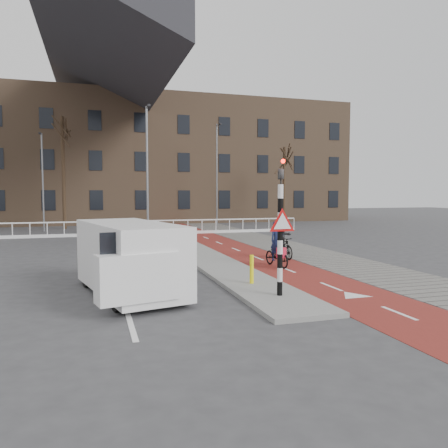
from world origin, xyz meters
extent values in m
plane|color=#38383A|center=(0.00, 0.00, 0.00)|extent=(120.00, 120.00, 0.00)
cube|color=maroon|center=(1.50, 10.00, 0.01)|extent=(2.50, 60.00, 0.01)
cube|color=slate|center=(4.30, 10.00, 0.01)|extent=(3.00, 60.00, 0.01)
cube|color=gray|center=(-0.70, 4.00, 0.06)|extent=(1.80, 16.00, 0.12)
cylinder|color=black|center=(-0.60, -2.00, 1.56)|extent=(0.14, 0.14, 2.88)
imported|color=black|center=(-0.60, -2.00, 3.40)|extent=(0.13, 0.16, 0.80)
cylinder|color=#FF0C05|center=(-0.60, -2.14, 3.58)|extent=(0.11, 0.02, 0.11)
cylinder|color=#FEF00E|center=(-0.78, -0.38, 0.54)|extent=(0.12, 0.12, 0.84)
imported|color=black|center=(1.40, 2.76, 0.44)|extent=(0.74, 1.67, 0.85)
imported|color=#131B3D|center=(1.40, 2.76, 0.99)|extent=(0.58, 0.41, 1.48)
cube|color=red|center=(1.34, 2.22, 0.60)|extent=(0.33, 0.23, 0.38)
imported|color=black|center=(2.45, 4.51, 0.48)|extent=(0.58, 1.60, 0.94)
imported|color=black|center=(2.45, 4.51, 0.99)|extent=(0.76, 0.62, 1.47)
cube|color=white|center=(-4.29, -0.25, 1.05)|extent=(2.84, 4.88, 1.83)
cube|color=green|center=(-5.21, -0.25, 0.95)|extent=(0.69, 2.86, 0.55)
cube|color=green|center=(-3.36, -0.25, 0.95)|extent=(0.69, 2.86, 0.55)
cube|color=black|center=(-4.29, -2.19, 1.45)|extent=(1.61, 0.43, 0.90)
cylinder|color=black|center=(-4.69, -1.95, 0.32)|extent=(0.37, 0.68, 0.64)
cylinder|color=black|center=(-3.17, -1.59, 0.32)|extent=(0.37, 0.68, 0.64)
cylinder|color=black|center=(-5.40, 1.08, 0.32)|extent=(0.37, 0.68, 0.64)
cylinder|color=black|center=(-3.89, 1.44, 0.32)|extent=(0.37, 0.68, 0.64)
cube|color=silver|center=(-5.00, 17.00, 0.95)|extent=(28.00, 0.08, 0.08)
cube|color=silver|center=(-5.00, 17.00, 0.10)|extent=(28.00, 0.10, 0.20)
cube|color=#7F6047|center=(-3.00, 32.00, 6.00)|extent=(46.00, 10.00, 12.00)
cylinder|color=#2F2214|center=(-7.35, 23.74, 4.32)|extent=(0.28, 0.28, 8.65)
cylinder|color=#2F2214|center=(10.93, 23.02, 3.41)|extent=(0.23, 0.23, 6.82)
cylinder|color=slate|center=(-2.26, 12.49, 3.80)|extent=(0.12, 0.12, 7.59)
cylinder|color=slate|center=(-8.68, 22.01, 3.56)|extent=(0.12, 0.12, 7.13)
cylinder|color=slate|center=(4.88, 23.39, 4.29)|extent=(0.12, 0.12, 8.58)
camera|label=1|loc=(-5.22, -12.31, 2.76)|focal=35.00mm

